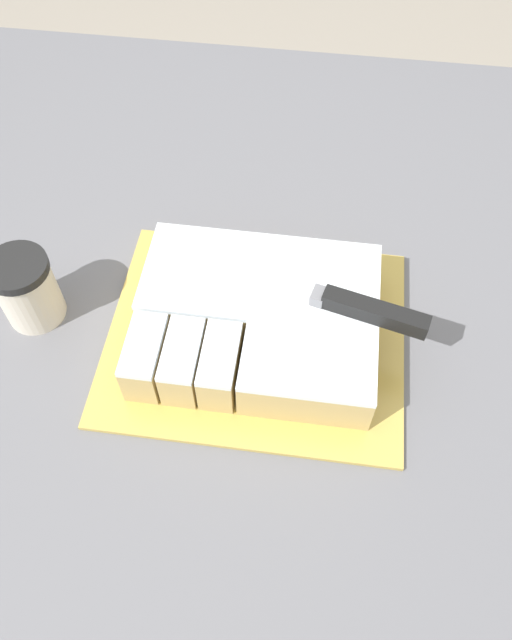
{
  "coord_description": "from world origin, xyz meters",
  "views": [
    {
      "loc": [
        0.09,
        -0.53,
        1.56
      ],
      "look_at": [
        0.03,
        -0.09,
        0.92
      ],
      "focal_mm": 35.0,
      "sensor_mm": 36.0,
      "label": 1
    }
  ],
  "objects_px": {
    "cake": "(258,319)",
    "cake_board": "(256,335)",
    "coffee_cup": "(27,289)",
    "knife": "(351,305)"
  },
  "relations": [
    {
      "from": "cake",
      "to": "knife",
      "type": "distance_m",
      "value": 0.12
    },
    {
      "from": "cake",
      "to": "coffee_cup",
      "type": "height_order",
      "value": "coffee_cup"
    },
    {
      "from": "cake",
      "to": "coffee_cup",
      "type": "bearing_deg",
      "value": -179.51
    },
    {
      "from": "cake_board",
      "to": "cake",
      "type": "distance_m",
      "value": 0.04
    },
    {
      "from": "cake",
      "to": "cake_board",
      "type": "bearing_deg",
      "value": -143.04
    },
    {
      "from": "cake_board",
      "to": "knife",
      "type": "bearing_deg",
      "value": 4.06
    },
    {
      "from": "cake_board",
      "to": "knife",
      "type": "distance_m",
      "value": 0.14
    },
    {
      "from": "knife",
      "to": "coffee_cup",
      "type": "xyz_separation_m",
      "value": [
        -0.4,
        -0.01,
        -0.03
      ]
    },
    {
      "from": "cake",
      "to": "coffee_cup",
      "type": "distance_m",
      "value": 0.3
    },
    {
      "from": "coffee_cup",
      "to": "cake",
      "type": "bearing_deg",
      "value": 0.49
    }
  ]
}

